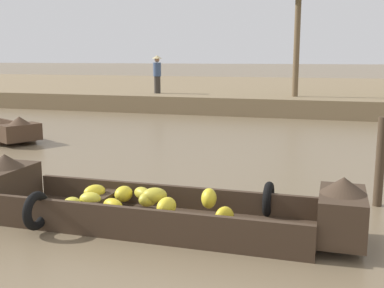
# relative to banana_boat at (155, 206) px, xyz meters

# --- Properties ---
(ground_plane) EXTENTS (300.00, 300.00, 0.00)m
(ground_plane) POSITION_rel_banana_boat_xyz_m (0.21, 6.04, -0.29)
(ground_plane) COLOR #726047
(riverbank_strip) EXTENTS (160.00, 20.00, 0.71)m
(riverbank_strip) POSITION_rel_banana_boat_xyz_m (0.21, 22.33, 0.07)
(riverbank_strip) COLOR #7F6B4C
(riverbank_strip) RESTS_ON ground
(banana_boat) EXTENTS (5.39, 1.90, 0.88)m
(banana_boat) POSITION_rel_banana_boat_xyz_m (0.00, 0.00, 0.00)
(banana_boat) COLOR #3D2D21
(banana_boat) RESTS_ON ground
(vendor_person) EXTENTS (0.44, 0.44, 1.66)m
(vendor_person) POSITION_rel_banana_boat_xyz_m (-5.29, 13.99, 1.35)
(vendor_person) COLOR #332D28
(vendor_person) RESTS_ON riverbank_strip
(mooring_post) EXTENTS (0.14, 0.14, 1.41)m
(mooring_post) POSITION_rel_banana_boat_xyz_m (3.01, 1.89, 0.41)
(mooring_post) COLOR #423323
(mooring_post) RESTS_ON ground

